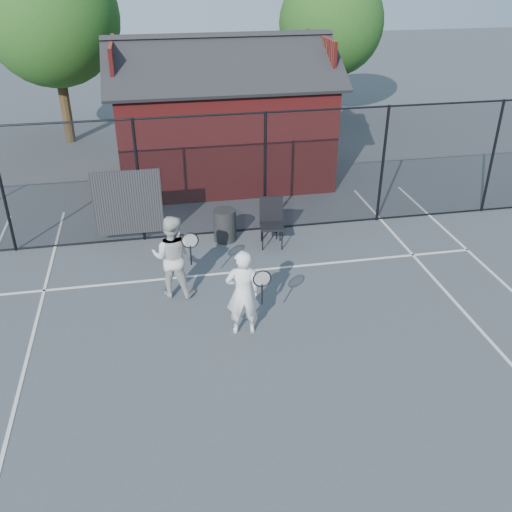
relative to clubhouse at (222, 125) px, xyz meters
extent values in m
plane|color=#42454B|center=(-0.50, -9.00, -1.61)|extent=(80.00, 80.00, 0.00)
cube|color=silver|center=(-0.50, -6.00, -1.60)|extent=(11.00, 0.06, 0.01)
cube|color=silver|center=(-0.50, -6.15, -1.60)|extent=(0.06, 0.30, 0.01)
cylinder|color=black|center=(-5.50, -4.00, -0.11)|extent=(0.07, 0.07, 3.00)
cylinder|color=black|center=(-2.50, -4.00, -0.11)|extent=(0.07, 0.07, 3.00)
cylinder|color=black|center=(0.50, -4.00, -0.11)|extent=(0.07, 0.07, 3.00)
cylinder|color=black|center=(3.50, -4.00, -0.11)|extent=(0.07, 0.07, 3.00)
cylinder|color=black|center=(6.50, -4.00, -0.11)|extent=(0.07, 0.07, 3.00)
cylinder|color=black|center=(-0.50, -4.00, 1.36)|extent=(22.00, 0.04, 0.04)
cylinder|color=black|center=(-0.50, -4.00, -1.58)|extent=(22.00, 0.04, 0.04)
cube|color=black|center=(-0.50, -4.00, -0.11)|extent=(22.00, 3.00, 0.01)
cube|color=black|center=(-2.80, -4.02, -0.61)|extent=(1.60, 0.04, 1.60)
cube|color=maroon|center=(0.00, 0.00, -0.11)|extent=(6.00, 4.00, 3.00)
cube|color=black|center=(0.00, -1.00, 1.92)|extent=(6.50, 2.36, 1.32)
cube|color=black|center=(0.00, 1.00, 1.92)|extent=(6.50, 2.36, 1.32)
cube|color=maroon|center=(-2.95, 0.00, 1.92)|extent=(0.10, 2.80, 1.06)
cube|color=maroon|center=(2.95, 0.00, 1.92)|extent=(0.10, 2.80, 1.06)
cylinder|color=#372916|center=(-5.00, 4.50, -0.35)|extent=(0.36, 0.36, 2.52)
sphere|color=#1D4C15|center=(-5.00, 4.50, 2.59)|extent=(4.48, 4.48, 4.48)
cylinder|color=#372916|center=(5.00, 5.50, -0.49)|extent=(0.36, 0.36, 2.23)
sphere|color=#1D4C15|center=(5.00, 5.50, 2.11)|extent=(3.97, 3.97, 3.97)
imported|color=white|center=(-0.76, -8.17, -0.76)|extent=(0.65, 0.45, 1.70)
torus|color=black|center=(-0.48, -8.51, -0.29)|extent=(0.33, 0.03, 0.33)
cylinder|color=black|center=(-0.48, -8.51, -0.61)|extent=(0.03, 0.03, 0.41)
imported|color=silver|center=(-1.93, -6.62, -0.73)|extent=(1.00, 0.88, 1.75)
torus|color=black|center=(-1.58, -6.96, -0.23)|extent=(0.34, 0.03, 0.34)
cylinder|color=black|center=(-1.58, -6.96, -0.56)|extent=(0.03, 0.03, 0.42)
cube|color=black|center=(0.53, -4.40, -1.16)|extent=(0.50, 0.51, 0.89)
cube|color=black|center=(0.48, -4.90, -1.04)|extent=(0.62, 0.64, 1.14)
cylinder|color=#252525|center=(-0.56, -4.40, -1.21)|extent=(0.56, 0.56, 0.79)
camera|label=1|loc=(-2.16, -16.72, 4.75)|focal=40.00mm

